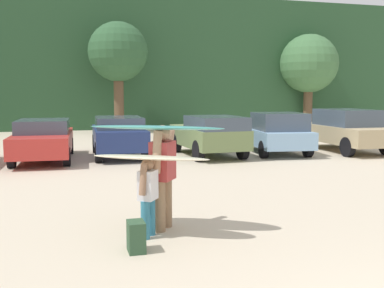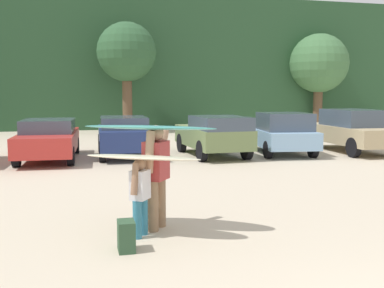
# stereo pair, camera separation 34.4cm
# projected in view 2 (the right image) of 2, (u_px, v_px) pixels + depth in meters

# --- Properties ---
(hillside_ridge) EXTENTS (108.00, 12.00, 8.46)m
(hillside_ridge) POSITION_uv_depth(u_px,v_px,m) (124.00, 67.00, 34.33)
(hillside_ridge) COLOR #284C2D
(hillside_ridge) RESTS_ON ground_plane
(tree_far_left) EXTENTS (3.41, 3.41, 6.33)m
(tree_far_left) POSITION_uv_depth(u_px,v_px,m) (127.00, 53.00, 26.51)
(tree_far_left) COLOR brown
(tree_far_left) RESTS_ON ground_plane
(tree_left) EXTENTS (3.91, 3.91, 6.21)m
(tree_left) POSITION_uv_depth(u_px,v_px,m) (319.00, 64.00, 30.78)
(tree_left) COLOR brown
(tree_left) RESTS_ON ground_plane
(parked_car_red) EXTENTS (2.02, 4.67, 1.38)m
(parked_car_red) POSITION_uv_depth(u_px,v_px,m) (49.00, 138.00, 15.84)
(parked_car_red) COLOR #B72D28
(parked_car_red) RESTS_ON ground_plane
(parked_car_navy) EXTENTS (1.87, 3.99, 1.44)m
(parked_car_navy) POSITION_uv_depth(u_px,v_px,m) (123.00, 135.00, 16.60)
(parked_car_navy) COLOR navy
(parked_car_navy) RESTS_ON ground_plane
(parked_car_olive_green) EXTENTS (1.98, 4.06, 1.48)m
(parked_car_olive_green) POSITION_uv_depth(u_px,v_px,m) (214.00, 134.00, 16.62)
(parked_car_olive_green) COLOR #6B7F4C
(parked_car_olive_green) RESTS_ON ground_plane
(parked_car_sky_blue) EXTENTS (2.26, 4.09, 1.56)m
(parked_car_sky_blue) POSITION_uv_depth(u_px,v_px,m) (281.00, 133.00, 17.29)
(parked_car_sky_blue) COLOR #84ADD1
(parked_car_sky_blue) RESTS_ON ground_plane
(parked_car_tan) EXTENTS (1.91, 4.49, 1.65)m
(parked_car_tan) POSITION_uv_depth(u_px,v_px,m) (352.00, 130.00, 17.90)
(parked_car_tan) COLOR tan
(parked_car_tan) RESTS_ON ground_plane
(person_adult) EXTENTS (0.57, 0.75, 1.76)m
(person_adult) POSITION_uv_depth(u_px,v_px,m) (156.00, 171.00, 7.72)
(person_adult) COLOR #8C6B4C
(person_adult) RESTS_ON ground_plane
(person_child) EXTENTS (0.41, 0.53, 1.27)m
(person_child) POSITION_uv_depth(u_px,v_px,m) (140.00, 193.00, 7.32)
(person_child) COLOR teal
(person_child) RESTS_ON ground_plane
(surfboard_teal) EXTENTS (2.31, 1.66, 0.12)m
(surfboard_teal) POSITION_uv_depth(u_px,v_px,m) (149.00, 127.00, 7.52)
(surfboard_teal) COLOR teal
(surfboard_cream) EXTENTS (1.92, 1.43, 0.11)m
(surfboard_cream) POSITION_uv_depth(u_px,v_px,m) (142.00, 157.00, 7.18)
(surfboard_cream) COLOR beige
(backpack_dropped) EXTENTS (0.24, 0.34, 0.45)m
(backpack_dropped) POSITION_uv_depth(u_px,v_px,m) (126.00, 236.00, 6.69)
(backpack_dropped) COLOR #2D4C33
(backpack_dropped) RESTS_ON ground_plane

